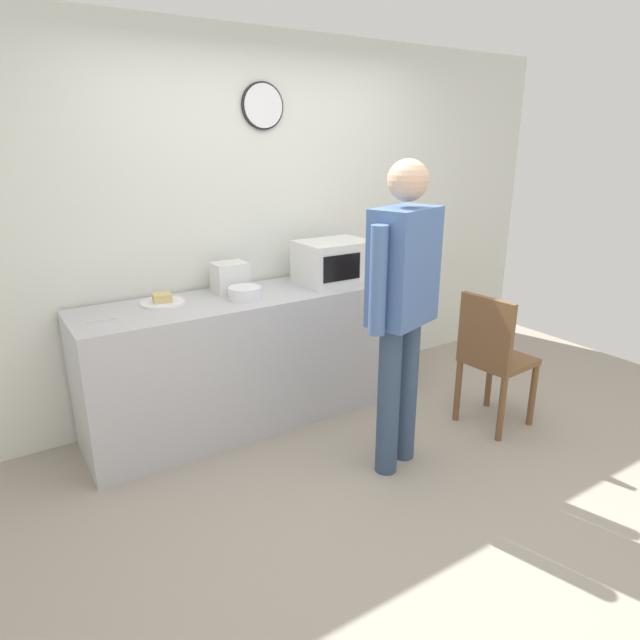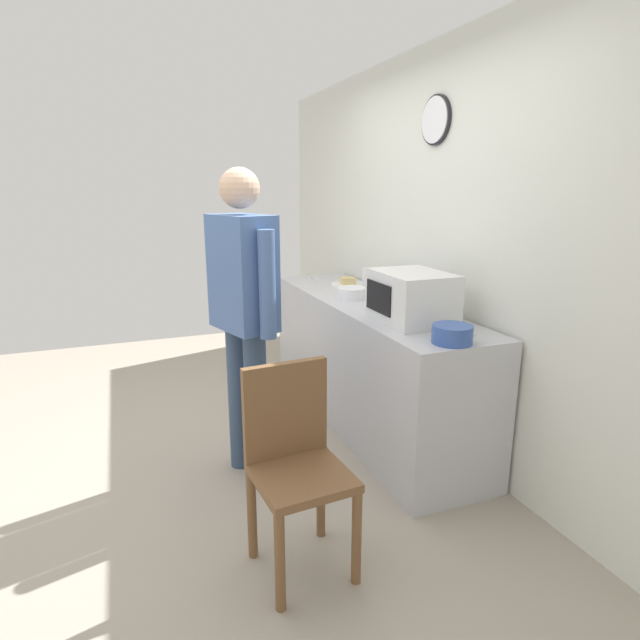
# 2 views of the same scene
# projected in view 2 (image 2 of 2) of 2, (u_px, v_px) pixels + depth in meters

# --- Properties ---
(ground_plane) EXTENTS (6.00, 6.00, 0.00)m
(ground_plane) POSITION_uv_depth(u_px,v_px,m) (209.00, 464.00, 3.27)
(ground_plane) COLOR #9E9384
(back_wall) EXTENTS (5.40, 0.13, 2.60)m
(back_wall) POSITION_uv_depth(u_px,v_px,m) (436.00, 247.00, 3.50)
(back_wall) COLOR silver
(back_wall) RESTS_ON ground_plane
(kitchen_counter) EXTENTS (2.38, 0.62, 0.91)m
(kitchen_counter) POSITION_uv_depth(u_px,v_px,m) (367.00, 362.00, 3.80)
(kitchen_counter) COLOR #B7B7BC
(kitchen_counter) RESTS_ON ground_plane
(microwave) EXTENTS (0.50, 0.39, 0.30)m
(microwave) POSITION_uv_depth(u_px,v_px,m) (412.00, 297.00, 3.09)
(microwave) COLOR silver
(microwave) RESTS_ON kitchen_counter
(sandwich_plate) EXTENTS (0.27, 0.27, 0.07)m
(sandwich_plate) POSITION_uv_depth(u_px,v_px,m) (348.00, 283.00, 4.27)
(sandwich_plate) COLOR white
(sandwich_plate) RESTS_ON kitchen_counter
(salad_bowl) EXTENTS (0.21, 0.21, 0.08)m
(salad_bowl) POSITION_uv_depth(u_px,v_px,m) (352.00, 293.00, 3.76)
(salad_bowl) COLOR white
(salad_bowl) RESTS_ON kitchen_counter
(cereal_bowl) EXTENTS (0.21, 0.21, 0.10)m
(cereal_bowl) POSITION_uv_depth(u_px,v_px,m) (452.00, 334.00, 2.68)
(cereal_bowl) COLOR #33519E
(cereal_bowl) RESTS_ON kitchen_counter
(toaster) EXTENTS (0.22, 0.18, 0.20)m
(toaster) POSITION_uv_depth(u_px,v_px,m) (380.00, 283.00, 3.83)
(toaster) COLOR silver
(toaster) RESTS_ON kitchen_counter
(fork_utensil) EXTENTS (0.17, 0.03, 0.01)m
(fork_utensil) POSITION_uv_depth(u_px,v_px,m) (314.00, 278.00, 4.57)
(fork_utensil) COLOR silver
(fork_utensil) RESTS_ON kitchen_counter
(spoon_utensil) EXTENTS (0.13, 0.14, 0.01)m
(spoon_utensil) POSITION_uv_depth(u_px,v_px,m) (471.00, 337.00, 2.78)
(spoon_utensil) COLOR silver
(spoon_utensil) RESTS_ON kitchen_counter
(person_standing) EXTENTS (0.57, 0.35, 1.80)m
(person_standing) POSITION_uv_depth(u_px,v_px,m) (244.00, 303.00, 2.93)
(person_standing) COLOR #334662
(person_standing) RESTS_ON ground_plane
(wooden_chair) EXTENTS (0.43, 0.43, 0.94)m
(wooden_chair) POSITION_uv_depth(u_px,v_px,m) (295.00, 458.00, 2.31)
(wooden_chair) COLOR brown
(wooden_chair) RESTS_ON ground_plane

